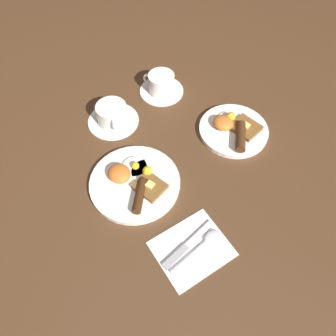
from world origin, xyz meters
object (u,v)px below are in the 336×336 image
Objects in this scene: teacup_near at (112,115)px; teacup_far at (161,85)px; breakfast_plate_far at (234,129)px; spoon at (207,241)px; breakfast_plate_near at (135,182)px; knife at (186,247)px.

teacup_far reaches higher than teacup_near.
spoon is (0.22, -0.30, -0.01)m from breakfast_plate_far.
breakfast_plate_near is 1.57× the size of spoon.
teacup_near is at bearing -83.67° from teacup_far.
teacup_near is 1.01× the size of spoon.
teacup_far is at bearing -165.87° from breakfast_plate_far.
teacup_near is 0.20m from teacup_far.
knife is at bearing -0.50° from breakfast_plate_near.
teacup_near is at bearing 82.30° from spoon.
breakfast_plate_near is 1.67× the size of teacup_far.
teacup_far is at bearing 133.17° from breakfast_plate_near.
breakfast_plate_near is at bearing -93.50° from breakfast_plate_far.
breakfast_plate_near is at bearing -46.83° from teacup_far.
breakfast_plate_far is 1.27× the size of knife.
knife is at bearing -59.50° from breakfast_plate_far.
teacup_far is 0.94× the size of spoon.
teacup_near reaches higher than breakfast_plate_near.
knife is (0.49, -0.28, -0.02)m from teacup_far.
teacup_far is 0.55m from spoon.
spoon is at bearing -29.33° from knife.
breakfast_plate_near and breakfast_plate_far have the same top height.
breakfast_plate_far reaches higher than knife.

